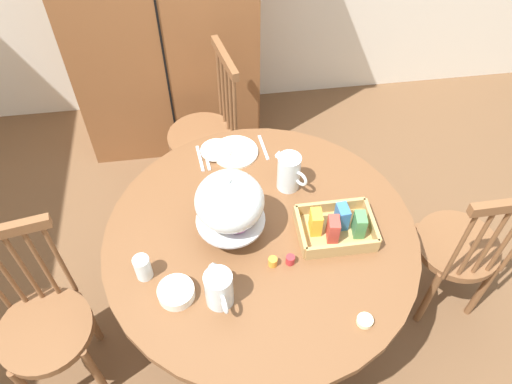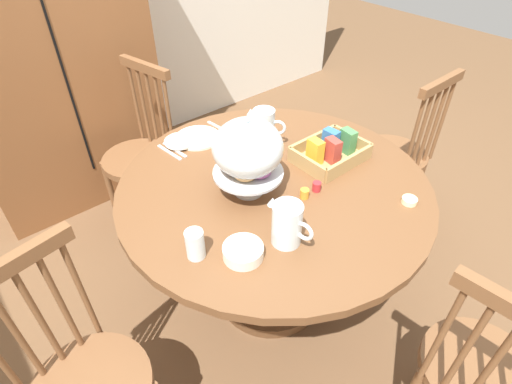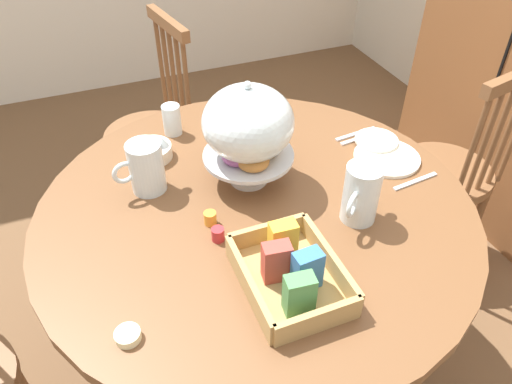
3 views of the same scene
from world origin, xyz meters
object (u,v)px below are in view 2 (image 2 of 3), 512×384
(wooden_armoire, at_px, (42,45))
(milk_pitcher, at_px, (287,226))
(cereal_basket, at_px, (331,151))
(windsor_chair_facing_door, at_px, (141,157))
(windsor_chair_near_window, at_px, (478,377))
(orange_juice_pitcher, at_px, (264,129))
(drinking_glass, at_px, (195,244))
(pastry_stand_with_dome, at_px, (248,151))
(butter_dish, at_px, (409,201))
(china_plate_small, at_px, (180,141))
(windsor_chair_by_cabinet, at_px, (396,157))
(cereal_bowl, at_px, (243,252))
(dining_table, at_px, (273,216))
(china_plate_large, at_px, (198,138))

(wooden_armoire, distance_m, milk_pitcher, 1.84)
(cereal_basket, bearing_deg, windsor_chair_facing_door, 116.79)
(windsor_chair_near_window, height_order, orange_juice_pitcher, windsor_chair_near_window)
(wooden_armoire, xyz_separation_m, drinking_glass, (-0.10, -1.67, -0.19))
(orange_juice_pitcher, bearing_deg, windsor_chair_facing_door, 116.37)
(wooden_armoire, bearing_deg, windsor_chair_facing_door, -72.29)
(pastry_stand_with_dome, distance_m, butter_dish, 0.66)
(windsor_chair_near_window, distance_m, china_plate_small, 1.51)
(windsor_chair_by_cabinet, bearing_deg, cereal_bowl, -170.11)
(wooden_armoire, distance_m, windsor_chair_facing_door, 0.83)
(cereal_bowl, xyz_separation_m, butter_dish, (0.67, -0.20, -0.01))
(orange_juice_pitcher, bearing_deg, dining_table, -122.34)
(orange_juice_pitcher, relative_size, butter_dish, 2.99)
(dining_table, relative_size, milk_pitcher, 6.97)
(windsor_chair_near_window, xyz_separation_m, orange_juice_pitcher, (0.09, 1.21, 0.37))
(china_plate_small, bearing_deg, pastry_stand_with_dome, -87.31)
(windsor_chair_by_cabinet, xyz_separation_m, cereal_basket, (-0.65, -0.02, 0.33))
(drinking_glass, bearing_deg, china_plate_large, 55.94)
(windsor_chair_facing_door, distance_m, drinking_glass, 1.16)
(milk_pitcher, bearing_deg, windsor_chair_by_cabinet, 13.22)
(windsor_chair_near_window, relative_size, china_plate_small, 6.50)
(windsor_chair_by_cabinet, bearing_deg, china_plate_small, 154.87)
(windsor_chair_by_cabinet, bearing_deg, pastry_stand_with_dome, 178.36)
(windsor_chair_by_cabinet, xyz_separation_m, windsor_chair_facing_door, (-1.14, 0.95, 0.00))
(china_plate_large, xyz_separation_m, drinking_glass, (-0.42, -0.62, 0.05))
(milk_pitcher, relative_size, drinking_glass, 1.71)
(windsor_chair_by_cabinet, relative_size, windsor_chair_facing_door, 1.00)
(wooden_armoire, xyz_separation_m, cereal_bowl, (0.02, -1.78, -0.22))
(milk_pitcher, bearing_deg, windsor_chair_near_window, -68.83)
(pastry_stand_with_dome, relative_size, drinking_glass, 3.13)
(dining_table, xyz_separation_m, windsor_chair_facing_door, (-0.18, 0.94, -0.10))
(windsor_chair_by_cabinet, relative_size, china_plate_small, 6.50)
(pastry_stand_with_dome, relative_size, china_plate_large, 1.56)
(dining_table, xyz_separation_m, windsor_chair_near_window, (0.07, -0.95, -0.10))
(dining_table, bearing_deg, cereal_basket, -5.85)
(wooden_armoire, height_order, cereal_basket, wooden_armoire)
(orange_juice_pitcher, relative_size, cereal_bowl, 1.28)
(milk_pitcher, xyz_separation_m, china_plate_large, (0.14, 0.77, -0.07))
(dining_table, bearing_deg, china_plate_small, 105.70)
(drinking_glass, bearing_deg, china_plate_small, 62.46)
(dining_table, height_order, windsor_chair_by_cabinet, windsor_chair_by_cabinet)
(dining_table, xyz_separation_m, cereal_bowl, (-0.36, -0.24, 0.21))
(dining_table, height_order, cereal_basket, cereal_basket)
(windsor_chair_by_cabinet, xyz_separation_m, orange_juice_pitcher, (-0.80, 0.26, 0.37))
(china_plate_small, bearing_deg, windsor_chair_near_window, -81.83)
(windsor_chair_by_cabinet, height_order, orange_juice_pitcher, windsor_chair_by_cabinet)
(windsor_chair_facing_door, bearing_deg, windsor_chair_near_window, -82.53)
(dining_table, distance_m, china_plate_small, 0.57)
(cereal_basket, bearing_deg, cereal_bowl, -162.88)
(china_plate_small, height_order, butter_dish, same)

